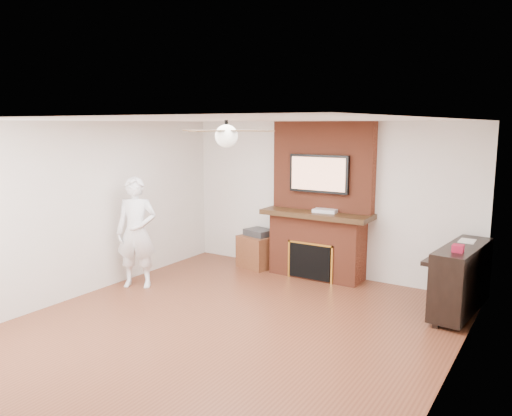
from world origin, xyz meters
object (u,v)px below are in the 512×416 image
Objects in this scene: person at (137,232)px; side_table at (259,249)px; fireplace at (319,216)px; piano at (460,278)px.

person is 2.44× the size of side_table.
fireplace is 2.88m from person.
side_table is 3.42m from piano.
fireplace reaches higher than side_table.
person is at bearing -104.63° from side_table.
person is 2.21m from side_table.
fireplace reaches higher than piano.
fireplace is at bearing 172.06° from piano.
fireplace is at bearing 14.37° from person.
piano is at bearing -13.53° from fireplace.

